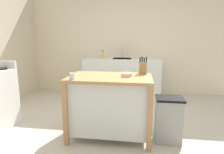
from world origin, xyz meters
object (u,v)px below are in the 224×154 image
object	(u,v)px
drinking_cup	(72,76)
sink_faucet	(123,53)
trash_bin	(169,120)
bowl_stoneware_deep	(127,75)
knife_block	(143,68)
bottle_hand_soap	(103,55)
kitchen_island	(110,103)

from	to	relation	value
drinking_cup	sink_faucet	distance (m)	2.53
drinking_cup	trash_bin	world-z (taller)	drinking_cup
bowl_stoneware_deep	trash_bin	distance (m)	0.84
knife_block	bottle_hand_soap	distance (m)	2.01
sink_faucet	bottle_hand_soap	xyz separation A→B (m)	(-0.47, -0.19, -0.02)
bowl_stoneware_deep	bottle_hand_soap	distance (m)	2.13
trash_bin	bottle_hand_soap	distance (m)	2.53
kitchen_island	sink_faucet	distance (m)	2.28
sink_faucet	bottle_hand_soap	world-z (taller)	sink_faucet
knife_block	drinking_cup	size ratio (longest dim) A/B	2.93
knife_block	trash_bin	size ratio (longest dim) A/B	0.40
knife_block	bowl_stoneware_deep	distance (m)	0.32
kitchen_island	trash_bin	distance (m)	0.83
kitchen_island	sink_faucet	size ratio (longest dim) A/B	5.16
bowl_stoneware_deep	bottle_hand_soap	bearing A→B (deg)	109.56
knife_block	bottle_hand_soap	xyz separation A→B (m)	(-0.94, 1.78, 0.03)
drinking_cup	sink_faucet	world-z (taller)	sink_faucet
kitchen_island	knife_block	bearing A→B (deg)	28.87
kitchen_island	knife_block	distance (m)	0.70
bowl_stoneware_deep	trash_bin	size ratio (longest dim) A/B	0.24
knife_block	trash_bin	xyz separation A→B (m)	(0.36, -0.28, -0.66)
sink_faucet	kitchen_island	bearing A→B (deg)	-89.58
knife_block	trash_bin	distance (m)	0.80
bottle_hand_soap	trash_bin	bearing A→B (deg)	-57.87
knife_block	bowl_stoneware_deep	size ratio (longest dim) A/B	1.64
kitchen_island	bottle_hand_soap	world-z (taller)	bottle_hand_soap
drinking_cup	trash_bin	distance (m)	1.41
kitchen_island	trash_bin	size ratio (longest dim) A/B	1.80
kitchen_island	bottle_hand_soap	distance (m)	2.15
bowl_stoneware_deep	kitchen_island	bearing A→B (deg)	-174.81
knife_block	bowl_stoneware_deep	xyz separation A→B (m)	(-0.22, -0.23, -0.06)
kitchen_island	bottle_hand_soap	bearing A→B (deg)	103.50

